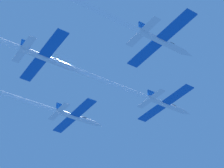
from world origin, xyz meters
name	(u,v)px	position (x,y,z in m)	size (l,w,h in m)	color
jet_lead	(105,81)	(-0.50, -21.11, 0.78)	(21.02, 69.64, 3.48)	silver
jet_left_wing	(7,95)	(-19.06, -40.36, -0.17)	(21.02, 70.88, 3.48)	silver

